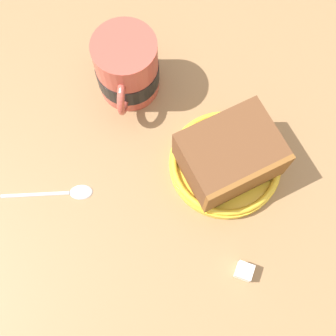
{
  "coord_description": "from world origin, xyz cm",
  "views": [
    {
      "loc": [
        -16.6,
        11.03,
        54.78
      ],
      "look_at": [
        -0.6,
        4.47,
        3.0
      ],
      "focal_mm": 46.86,
      "sensor_mm": 36.0,
      "label": 1
    }
  ],
  "objects": [
    {
      "name": "sugar_cube",
      "position": [
        -15.55,
        0.69,
        0.95
      ],
      "size": [
        2.7,
        2.7,
        1.91
      ],
      "primitive_type": "cube",
      "rotation": [
        0.0,
        0.0,
        0.82
      ],
      "color": "white",
      "rests_on": "ground_plane"
    },
    {
      "name": "small_plate",
      "position": [
        -2.15,
        -2.92,
        0.96
      ],
      "size": [
        14.59,
        14.59,
        1.94
      ],
      "color": "yellow",
      "rests_on": "ground_plane"
    },
    {
      "name": "tea_mug",
      "position": [
        13.68,
        4.42,
        4.56
      ],
      "size": [
        10.42,
        8.43,
        9.62
      ],
      "color": "#BF4C3F",
      "rests_on": "ground_plane"
    },
    {
      "name": "teaspoon",
      "position": [
        2.14,
        17.5,
        0.35
      ],
      "size": [
        5.08,
        11.58,
        0.8
      ],
      "color": "silver",
      "rests_on": "ground_plane"
    },
    {
      "name": "cake_slice",
      "position": [
        -2.43,
        -2.94,
        4.47
      ],
      "size": [
        9.74,
        12.0,
        6.6
      ],
      "color": "brown",
      "rests_on": "small_plate"
    },
    {
      "name": "ground_plane",
      "position": [
        0.0,
        0.0,
        -1.22
      ],
      "size": [
        151.78,
        151.78,
        2.45
      ],
      "primitive_type": "cube",
      "color": "#936D47"
    }
  ]
}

